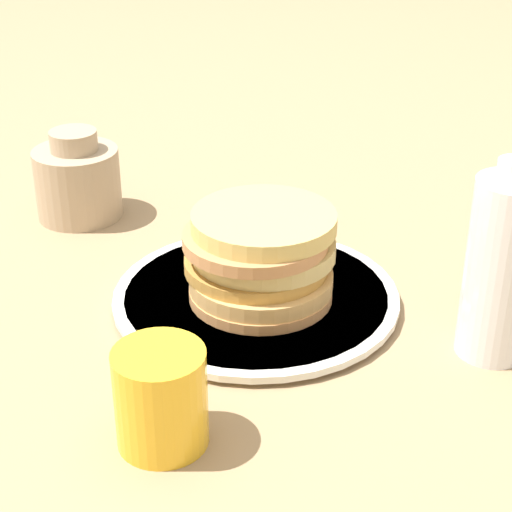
{
  "coord_description": "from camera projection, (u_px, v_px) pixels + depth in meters",
  "views": [
    {
      "loc": [
        -0.16,
        0.7,
        0.45
      ],
      "look_at": [
        0.01,
        -0.02,
        0.05
      ],
      "focal_mm": 60.0,
      "sensor_mm": 36.0,
      "label": 1
    }
  ],
  "objects": [
    {
      "name": "pancake_stack",
      "position": [
        259.0,
        255.0,
        0.84
      ],
      "size": [
        0.15,
        0.16,
        0.09
      ],
      "color": "tan",
      "rests_on": "plate"
    },
    {
      "name": "ground_plane",
      "position": [
        258.0,
        314.0,
        0.85
      ],
      "size": [
        4.0,
        4.0,
        0.0
      ],
      "primitive_type": "plane",
      "color": "#9E7F5B"
    },
    {
      "name": "juice_glass",
      "position": [
        161.0,
        398.0,
        0.66
      ],
      "size": [
        0.07,
        0.07,
        0.08
      ],
      "color": "yellow",
      "rests_on": "ground_plane"
    },
    {
      "name": "cream_jug",
      "position": [
        78.0,
        180.0,
        1.02
      ],
      "size": [
        0.1,
        0.1,
        0.11
      ],
      "color": "tan",
      "rests_on": "ground_plane"
    },
    {
      "name": "water_bottle_near",
      "position": [
        502.0,
        267.0,
        0.75
      ],
      "size": [
        0.06,
        0.06,
        0.19
      ],
      "color": "white",
      "rests_on": "ground_plane"
    },
    {
      "name": "plate",
      "position": [
        256.0,
        297.0,
        0.86
      ],
      "size": [
        0.29,
        0.29,
        0.01
      ],
      "color": "silver",
      "rests_on": "ground_plane"
    }
  ]
}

